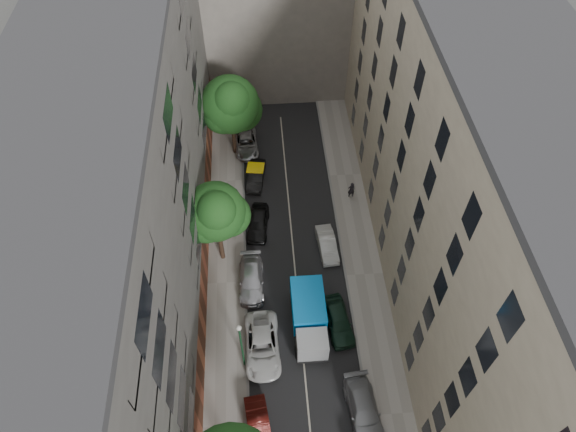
{
  "coord_description": "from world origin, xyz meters",
  "views": [
    {
      "loc": [
        -2.17,
        -21.76,
        34.92
      ],
      "look_at": [
        -0.51,
        1.67,
        6.0
      ],
      "focal_mm": 32.0,
      "sensor_mm": 36.0,
      "label": 1
    }
  ],
  "objects": [
    {
      "name": "lamp_post",
      "position": [
        -4.2,
        -6.84,
        3.73
      ],
      "size": [
        0.36,
        0.36,
        5.71
      ],
      "color": "#17512A",
      "rests_on": "sidewalk_left"
    },
    {
      "name": "building_right",
      "position": [
        11.0,
        0.0,
        10.0
      ],
      "size": [
        8.0,
        44.0,
        20.0
      ],
      "primitive_type": "cube",
      "color": "#B7A98E",
      "rests_on": "ground"
    },
    {
      "name": "car_left_3",
      "position": [
        -3.52,
        -0.2,
        0.68
      ],
      "size": [
        1.95,
        4.72,
        1.36
      ],
      "primitive_type": "imported",
      "rotation": [
        0.0,
        0.0,
        -0.01
      ],
      "color": "#B7B6BC",
      "rests_on": "ground"
    },
    {
      "name": "car_left_5",
      "position": [
        -2.8,
        11.0,
        0.65
      ],
      "size": [
        1.96,
        4.12,
        1.31
      ],
      "primitive_type": "imported",
      "rotation": [
        0.0,
        0.0,
        -0.15
      ],
      "color": "black",
      "rests_on": "ground"
    },
    {
      "name": "building_left",
      "position": [
        -11.0,
        0.0,
        10.0
      ],
      "size": [
        8.0,
        44.0,
        20.0
      ],
      "primitive_type": "cube",
      "color": "#524F4C",
      "rests_on": "ground"
    },
    {
      "name": "sidewalk_left",
      "position": [
        -5.5,
        0.0,
        0.07
      ],
      "size": [
        3.0,
        44.0,
        0.15
      ],
      "primitive_type": "cube",
      "color": "gray",
      "rests_on": "ground"
    },
    {
      "name": "car_right_2",
      "position": [
        2.8,
        -4.26,
        0.74
      ],
      "size": [
        2.32,
        4.54,
        1.48
      ],
      "primitive_type": "imported",
      "rotation": [
        0.0,
        0.0,
        0.13
      ],
      "color": "black",
      "rests_on": "ground"
    },
    {
      "name": "ground",
      "position": [
        0.0,
        0.0,
        0.0
      ],
      "size": [
        120.0,
        120.0,
        0.0
      ],
      "primitive_type": "plane",
      "color": "#4C4C49",
      "rests_on": "ground"
    },
    {
      "name": "tree_mid",
      "position": [
        -5.71,
        2.36,
        5.85
      ],
      "size": [
        4.88,
        4.53,
        8.4
      ],
      "color": "#382619",
      "rests_on": "sidewalk_left"
    },
    {
      "name": "car_left_4",
      "position": [
        -2.8,
        5.4,
        0.71
      ],
      "size": [
        2.22,
        4.36,
        1.42
      ],
      "primitive_type": "imported",
      "rotation": [
        0.0,
        0.0,
        -0.13
      ],
      "color": "black",
      "rests_on": "ground"
    },
    {
      "name": "pedestrian",
      "position": [
        5.61,
        8.32,
        1.01
      ],
      "size": [
        0.67,
        0.48,
        1.72
      ],
      "primitive_type": "imported",
      "rotation": [
        0.0,
        0.0,
        3.25
      ],
      "color": "black",
      "rests_on": "sidewalk_right"
    },
    {
      "name": "car_right_3",
      "position": [
        2.8,
        2.78,
        0.64
      ],
      "size": [
        1.69,
        3.98,
        1.28
      ],
      "primitive_type": "imported",
      "rotation": [
        0.0,
        0.0,
        0.09
      ],
      "color": "silver",
      "rests_on": "ground"
    },
    {
      "name": "car_left_6",
      "position": [
        -3.6,
        15.46,
        0.65
      ],
      "size": [
        2.46,
        4.82,
        1.3
      ],
      "primitive_type": "imported",
      "rotation": [
        0.0,
        0.0,
        0.06
      ],
      "color": "#B3B4B8",
      "rests_on": "ground"
    },
    {
      "name": "tree_far",
      "position": [
        -4.63,
        14.71,
        5.75
      ],
      "size": [
        5.49,
        5.25,
        8.5
      ],
      "color": "#382619",
      "rests_on": "sidewalk_left"
    },
    {
      "name": "car_left_1",
      "position": [
        -3.32,
        -11.4,
        0.67
      ],
      "size": [
        1.94,
        4.21,
        1.34
      ],
      "primitive_type": "imported",
      "rotation": [
        0.0,
        0.0,
        0.13
      ],
      "color": "#4E130F",
      "rests_on": "ground"
    },
    {
      "name": "tarp_truck",
      "position": [
        0.6,
        -4.22,
        1.49
      ],
      "size": [
        2.38,
        5.83,
        2.7
      ],
      "rotation": [
        0.0,
        0.0,
        -0.0
      ],
      "color": "black",
      "rests_on": "ground"
    },
    {
      "name": "sidewalk_right",
      "position": [
        5.5,
        0.0,
        0.07
      ],
      "size": [
        3.0,
        44.0,
        0.15
      ],
      "primitive_type": "cube",
      "color": "gray",
      "rests_on": "ground"
    },
    {
      "name": "car_right_1",
      "position": [
        3.6,
        -10.8,
        0.7
      ],
      "size": [
        2.42,
        5.0,
        1.4
      ],
      "primitive_type": "imported",
      "rotation": [
        0.0,
        0.0,
        0.1
      ],
      "color": "gray",
      "rests_on": "ground"
    },
    {
      "name": "car_left_2",
      "position": [
        -2.88,
        -5.8,
        0.74
      ],
      "size": [
        2.56,
        5.38,
        1.48
      ],
      "primitive_type": "imported",
      "rotation": [
        0.0,
        0.0,
        0.02
      ],
      "color": "silver",
      "rests_on": "ground"
    },
    {
      "name": "road_surface",
      "position": [
        0.0,
        0.0,
        0.01
      ],
      "size": [
        8.0,
        44.0,
        0.02
      ],
      "primitive_type": "cube",
      "color": "black",
      "rests_on": "ground"
    }
  ]
}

